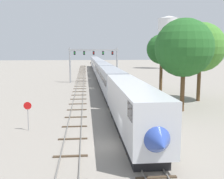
{
  "coord_description": "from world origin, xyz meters",
  "views": [
    {
      "loc": [
        -2.29,
        -21.54,
        7.89
      ],
      "look_at": [
        1.0,
        12.0,
        3.0
      ],
      "focal_mm": 43.49,
      "sensor_mm": 36.0,
      "label": 1
    }
  ],
  "objects_px": {
    "passenger_train": "(101,69)",
    "trackside_tree_right": "(200,47)",
    "trackside_tree_left": "(162,49)",
    "water_tower": "(169,28)",
    "stop_sign": "(28,112)",
    "trackside_tree_mid": "(184,48)",
    "signal_gantry": "(94,57)"
  },
  "relations": [
    {
      "from": "passenger_train",
      "to": "trackside_tree_right",
      "type": "distance_m",
      "value": 38.37
    },
    {
      "from": "passenger_train",
      "to": "trackside_tree_left",
      "type": "height_order",
      "value": "trackside_tree_left"
    },
    {
      "from": "water_tower",
      "to": "stop_sign",
      "type": "xyz_separation_m",
      "value": [
        -41.1,
        -87.64,
        -15.42
      ]
    },
    {
      "from": "stop_sign",
      "to": "trackside_tree_mid",
      "type": "height_order",
      "value": "trackside_tree_mid"
    },
    {
      "from": "trackside_tree_left",
      "to": "trackside_tree_mid",
      "type": "bearing_deg",
      "value": -95.35
    },
    {
      "from": "water_tower",
      "to": "trackside_tree_mid",
      "type": "relative_size",
      "value": 1.87
    },
    {
      "from": "trackside_tree_mid",
      "to": "trackside_tree_right",
      "type": "bearing_deg",
      "value": 52.94
    },
    {
      "from": "trackside_tree_mid",
      "to": "trackside_tree_left",
      "type": "bearing_deg",
      "value": 84.65
    },
    {
      "from": "passenger_train",
      "to": "water_tower",
      "type": "relative_size",
      "value": 5.45
    },
    {
      "from": "signal_gantry",
      "to": "stop_sign",
      "type": "bearing_deg",
      "value": -101.02
    },
    {
      "from": "passenger_train",
      "to": "stop_sign",
      "type": "relative_size",
      "value": 42.17
    },
    {
      "from": "water_tower",
      "to": "trackside_tree_right",
      "type": "height_order",
      "value": "water_tower"
    },
    {
      "from": "signal_gantry",
      "to": "passenger_train",
      "type": "bearing_deg",
      "value": 76.57
    },
    {
      "from": "passenger_train",
      "to": "signal_gantry",
      "type": "height_order",
      "value": "signal_gantry"
    },
    {
      "from": "signal_gantry",
      "to": "trackside_tree_right",
      "type": "distance_m",
      "value": 30.46
    },
    {
      "from": "passenger_train",
      "to": "trackside_tree_left",
      "type": "distance_m",
      "value": 29.22
    },
    {
      "from": "stop_sign",
      "to": "trackside_tree_left",
      "type": "relative_size",
      "value": 0.27
    },
    {
      "from": "passenger_train",
      "to": "water_tower",
      "type": "distance_m",
      "value": 51.58
    },
    {
      "from": "trackside_tree_left",
      "to": "trackside_tree_right",
      "type": "relative_size",
      "value": 0.89
    },
    {
      "from": "trackside_tree_right",
      "to": "trackside_tree_mid",
      "type": "bearing_deg",
      "value": -127.06
    },
    {
      "from": "trackside_tree_left",
      "to": "trackside_tree_mid",
      "type": "distance_m",
      "value": 15.27
    },
    {
      "from": "signal_gantry",
      "to": "trackside_tree_left",
      "type": "height_order",
      "value": "trackside_tree_left"
    },
    {
      "from": "trackside_tree_left",
      "to": "signal_gantry",
      "type": "bearing_deg",
      "value": 123.96
    },
    {
      "from": "passenger_train",
      "to": "stop_sign",
      "type": "distance_m",
      "value": 50.21
    },
    {
      "from": "trackside_tree_left",
      "to": "trackside_tree_right",
      "type": "distance_m",
      "value": 9.25
    },
    {
      "from": "trackside_tree_left",
      "to": "stop_sign",
      "type": "bearing_deg",
      "value": -131.54
    },
    {
      "from": "passenger_train",
      "to": "water_tower",
      "type": "bearing_deg",
      "value": 51.02
    },
    {
      "from": "passenger_train",
      "to": "stop_sign",
      "type": "height_order",
      "value": "passenger_train"
    },
    {
      "from": "passenger_train",
      "to": "trackside_tree_mid",
      "type": "bearing_deg",
      "value": -79.02
    },
    {
      "from": "trackside_tree_mid",
      "to": "stop_sign",
      "type": "bearing_deg",
      "value": -159.12
    },
    {
      "from": "water_tower",
      "to": "trackside_tree_mid",
      "type": "distance_m",
      "value": 84.38
    },
    {
      "from": "stop_sign",
      "to": "trackside_tree_left",
      "type": "bearing_deg",
      "value": 48.46
    }
  ]
}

